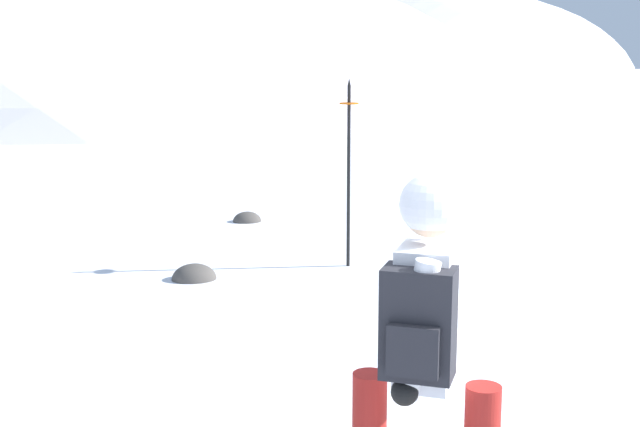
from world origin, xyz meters
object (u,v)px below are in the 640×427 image
(piste_marker_near, at_px, (349,160))
(rock_mid, at_px, (247,222))
(rock_dark, at_px, (194,279))
(snowboarder_main, at_px, (425,365))

(piste_marker_near, height_order, rock_mid, piste_marker_near)
(piste_marker_near, relative_size, rock_mid, 5.12)
(rock_dark, bearing_deg, snowboarder_main, -85.55)
(snowboarder_main, distance_m, rock_dark, 5.19)
(rock_mid, bearing_deg, snowboarder_main, -94.58)
(rock_mid, bearing_deg, rock_dark, -109.96)
(piste_marker_near, relative_size, rock_dark, 4.42)
(piste_marker_near, xyz_separation_m, rock_dark, (-1.64, -0.13, -1.12))
(piste_marker_near, bearing_deg, snowboarder_main, -103.39)
(rock_dark, relative_size, rock_mid, 1.16)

